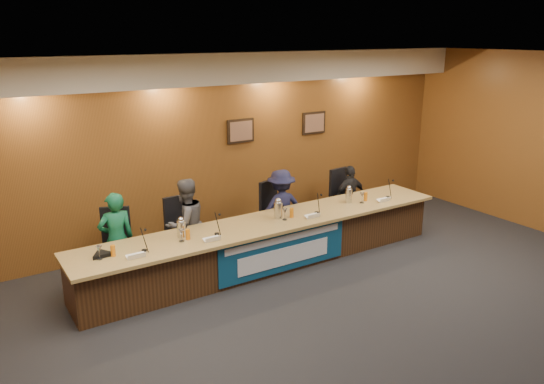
{
  "coord_description": "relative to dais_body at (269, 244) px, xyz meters",
  "views": [
    {
      "loc": [
        -4.08,
        -4.07,
        3.5
      ],
      "look_at": [
        0.21,
        2.64,
        1.1
      ],
      "focal_mm": 35.0,
      "sensor_mm": 36.0,
      "label": 1
    }
  ],
  "objects": [
    {
      "name": "water_glass_d",
      "position": [
        1.76,
        -0.13,
        0.49
      ],
      "size": [
        0.08,
        0.08,
        0.18
      ],
      "primitive_type": "cylinder",
      "color": "silver",
      "rests_on": "dais_top"
    },
    {
      "name": "water_glass_b",
      "position": [
        -1.48,
        -0.1,
        0.49
      ],
      "size": [
        0.08,
        0.08,
        0.18
      ],
      "primitive_type": "cylinder",
      "color": "silver",
      "rests_on": "dais_top"
    },
    {
      "name": "wall_back",
      "position": [
        0.0,
        1.6,
        1.25
      ],
      "size": [
        10.0,
        0.04,
        3.2
      ],
      "primitive_type": "cube",
      "color": "brown",
      "rests_on": "floor"
    },
    {
      "name": "juice_glass_c",
      "position": [
        0.35,
        -0.09,
        0.47
      ],
      "size": [
        0.06,
        0.06,
        0.15
      ],
      "primitive_type": "cylinder",
      "color": "orange",
      "rests_on": "dais_top"
    },
    {
      "name": "banner",
      "position": [
        0.0,
        -0.41,
        0.03
      ],
      "size": [
        2.2,
        0.02,
        0.65
      ],
      "primitive_type": "cube",
      "color": "navy",
      "rests_on": "dais_body"
    },
    {
      "name": "office_chair_c",
      "position": [
        0.63,
        0.72,
        0.13
      ],
      "size": [
        0.6,
        0.6,
        0.08
      ],
      "primitive_type": "cube",
      "rotation": [
        0.0,
        0.0,
        0.3
      ],
      "color": "black",
      "rests_on": "floor"
    },
    {
      "name": "water_glass_a",
      "position": [
        -2.6,
        -0.09,
        0.49
      ],
      "size": [
        0.08,
        0.08,
        0.18
      ],
      "primitive_type": "cylinder",
      "color": "silver",
      "rests_on": "dais_top"
    },
    {
      "name": "carafe_right",
      "position": [
        1.59,
        0.01,
        0.52
      ],
      "size": [
        0.11,
        0.11,
        0.24
      ],
      "primitive_type": "cylinder",
      "color": "silver",
      "rests_on": "dais_top"
    },
    {
      "name": "speakerphone",
      "position": [
        -2.54,
        -0.01,
        0.43
      ],
      "size": [
        0.32,
        0.32,
        0.05
      ],
      "primitive_type": "cylinder",
      "color": "black",
      "rests_on": "dais_top"
    },
    {
      "name": "panelist_d",
      "position": [
        2.15,
        0.62,
        0.24
      ],
      "size": [
        0.7,
        0.3,
        1.19
      ],
      "primitive_type": "imported",
      "rotation": [
        0.0,
        0.0,
        3.13
      ],
      "color": "black",
      "rests_on": "floor"
    },
    {
      "name": "wall_photo_left",
      "position": [
        0.4,
        1.57,
        1.5
      ],
      "size": [
        0.52,
        0.04,
        0.42
      ],
      "primitive_type": "cube",
      "color": "black",
      "rests_on": "wall_back"
    },
    {
      "name": "panelist_a",
      "position": [
        -2.17,
        0.62,
        0.34
      ],
      "size": [
        0.52,
        0.35,
        1.38
      ],
      "primitive_type": "imported",
      "rotation": [
        0.0,
        0.0,
        3.1
      ],
      "color": "#105737",
      "rests_on": "floor"
    },
    {
      "name": "floor",
      "position": [
        0.0,
        -2.4,
        -0.35
      ],
      "size": [
        10.0,
        10.0,
        0.0
      ],
      "primitive_type": "plane",
      "color": "black",
      "rests_on": "ground"
    },
    {
      "name": "banner_text_upper",
      "position": [
        0.0,
        -0.43,
        0.23
      ],
      "size": [
        2.0,
        0.01,
        0.1
      ],
      "primitive_type": "cube",
      "color": "silver",
      "rests_on": "banner"
    },
    {
      "name": "carafe_left",
      "position": [
        -1.42,
        0.06,
        0.52
      ],
      "size": [
        0.12,
        0.12,
        0.24
      ],
      "primitive_type": "cylinder",
      "color": "silver",
      "rests_on": "dais_top"
    },
    {
      "name": "microphone_c",
      "position": [
        0.81,
        -0.14,
        0.41
      ],
      "size": [
        0.07,
        0.07,
        0.02
      ],
      "primitive_type": "cylinder",
      "color": "black",
      "rests_on": "dais_top"
    },
    {
      "name": "ceiling",
      "position": [
        0.0,
        -2.4,
        2.85
      ],
      "size": [
        10.0,
        8.0,
        0.04
      ],
      "primitive_type": "cube",
      "color": "silver",
      "rests_on": "wall_back"
    },
    {
      "name": "dais_top",
      "position": [
        0.0,
        -0.05,
        0.38
      ],
      "size": [
        6.1,
        0.95,
        0.05
      ],
      "primitive_type": "cube",
      "color": "#9D7E46",
      "rests_on": "dais_body"
    },
    {
      "name": "carafe_mid",
      "position": [
        0.16,
        -0.01,
        0.53
      ],
      "size": [
        0.13,
        0.13,
        0.25
      ],
      "primitive_type": "cylinder",
      "color": "silver",
      "rests_on": "dais_top"
    },
    {
      "name": "panelist_c",
      "position": [
        0.63,
        0.62,
        0.31
      ],
      "size": [
        0.91,
        0.59,
        1.32
      ],
      "primitive_type": "imported",
      "rotation": [
        0.0,
        0.0,
        3.01
      ],
      "color": "#171837",
      "rests_on": "floor"
    },
    {
      "name": "nameplate_d",
      "position": [
        2.13,
        -0.31,
        0.45
      ],
      "size": [
        0.24,
        0.08,
        0.1
      ],
      "primitive_type": "cube",
      "rotation": [
        0.31,
        0.0,
        0.0
      ],
      "color": "white",
      "rests_on": "dais_top"
    },
    {
      "name": "nameplate_c",
      "position": [
        0.62,
        -0.31,
        0.45
      ],
      "size": [
        0.24,
        0.08,
        0.1
      ],
      "primitive_type": "cube",
      "rotation": [
        0.31,
        0.0,
        0.0
      ],
      "color": "white",
      "rests_on": "dais_top"
    },
    {
      "name": "wall_photo_right",
      "position": [
        2.0,
        1.57,
        1.5
      ],
      "size": [
        0.52,
        0.04,
        0.42
      ],
      "primitive_type": "cube",
      "color": "black",
      "rests_on": "wall_back"
    },
    {
      "name": "dais_body",
      "position": [
        0.0,
        0.0,
        0.0
      ],
      "size": [
        6.0,
        0.8,
        0.7
      ],
      "primitive_type": "cube",
      "color": "#3B2311",
      "rests_on": "floor"
    },
    {
      "name": "microphone_d",
      "position": [
        2.35,
        -0.14,
        0.41
      ],
      "size": [
        0.07,
        0.07,
        0.02
      ],
      "primitive_type": "cylinder",
      "color": "black",
      "rests_on": "dais_top"
    },
    {
      "name": "microphone_a",
      "position": [
        -2.03,
        -0.14,
        0.41
      ],
      "size": [
        0.07,
        0.07,
        0.02
      ],
      "primitive_type": "cylinder",
      "color": "black",
      "rests_on": "dais_top"
    },
    {
      "name": "juice_glass_d",
      "position": [
        1.9,
        -0.07,
        0.47
      ],
      "size": [
        0.06,
        0.06,
        0.15
      ],
      "primitive_type": "cylinder",
      "color": "orange",
      "rests_on": "dais_top"
    },
    {
      "name": "banner_text_lower",
      "position": [
        0.0,
        -0.43,
        -0.05
      ],
      "size": [
        1.6,
        0.01,
        0.28
      ],
      "primitive_type": "cube",
      "color": "silver",
      "rests_on": "banner"
    },
    {
      "name": "nameplate_a",
      "position": [
        -2.2,
        -0.33,
        0.45
      ],
      "size": [
        0.24,
        0.08,
        0.1
      ],
      "primitive_type": "cube",
      "rotation": [
        0.31,
        0.0,
        0.0
      ],
      "color": "white",
      "rests_on": "dais_top"
    },
    {
      "name": "office_chair_a",
      "position": [
        -2.17,
        0.72,
        0.13
      ],
      "size": [
        0.63,
        0.63,
        0.08
      ],
      "primitive_type": "cube",
      "rotation": [
        0.0,
        0.0,
        -0.41
      ],
      "color": "black",
      "rests_on": "floor"
    },
    {
      "name": "office_chair_b",
      "position": [
        -1.11,
        0.72,
        0.13
      ],
      "size": [
        0.51,
        0.51,
        0.08
      ],
      "primitive_type": "cube",
      "rotation": [
        0.0,
        0.0,
        0.06
      ],
      "color": "black",
      "rests_on": "floor"
    },
    {
      "name": "water_glass_c",
      "position": [
        0.2,
        -0.13,
        0.49
      ],
      "size": [
        0.08,
        0.08,
        0.18
      ],
      "primitive_type": "cylinder",
      "color": "silver",
      "rests_on": "dais_top"
    },
    {
      "name": "nameplate_b",
      "position": [
        -1.13,
        -0.34,
        0.45
      ],
      "size": [
        0.24,
        0.08,
        0.1
      ],
      "primitive_type": "cube",
      "rotation": [
        0.31,
        0.0,
        0.0
      ],
      "color": "white",
      "rests_on": "dais_top"
    },
    {
      "name": "office_chair_d",
      "position": [
        2.15,
        0.72,
        0.13
      ],
      "size": [
        0.54,
        0.54,
        0.08
      ],
      "primitive_type": "cube",
      "rotation": [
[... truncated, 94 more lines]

